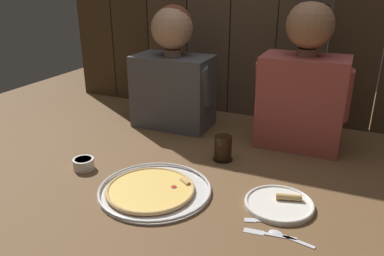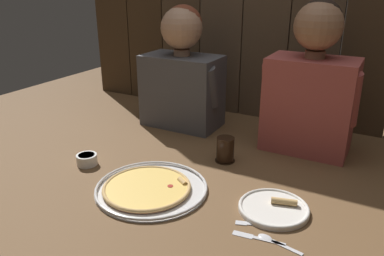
{
  "view_description": "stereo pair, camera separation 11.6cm",
  "coord_description": "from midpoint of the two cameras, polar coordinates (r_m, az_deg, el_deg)",
  "views": [
    {
      "loc": [
        0.5,
        -1.11,
        0.7
      ],
      "look_at": [
        -0.02,
        0.1,
        0.18
      ],
      "focal_mm": 35.45,
      "sensor_mm": 36.0,
      "label": 1
    },
    {
      "loc": [
        0.61,
        -1.06,
        0.7
      ],
      "look_at": [
        -0.02,
        0.1,
        0.18
      ],
      "focal_mm": 35.45,
      "sensor_mm": 36.0,
      "label": 2
    }
  ],
  "objects": [
    {
      "name": "ground_plane",
      "position": [
        1.4,
        1.32,
        -8.4
      ],
      "size": [
        3.2,
        3.2,
        0.0
      ],
      "primitive_type": "plane",
      "color": "brown"
    },
    {
      "name": "diner_left",
      "position": [
        1.87,
        0.28,
        8.41
      ],
      "size": [
        0.41,
        0.22,
        0.59
      ],
      "color": "#4C4C51",
      "rests_on": "ground"
    },
    {
      "name": "pizza_tray",
      "position": [
        1.36,
        -3.94,
        -8.99
      ],
      "size": [
        0.4,
        0.4,
        0.03
      ],
      "color": "silver",
      "rests_on": "ground"
    },
    {
      "name": "table_spoon",
      "position": [
        1.17,
        14.88,
        -16.02
      ],
      "size": [
        0.14,
        0.05,
        0.01
      ],
      "color": "silver",
      "rests_on": "ground"
    },
    {
      "name": "dinner_plate",
      "position": [
        1.29,
        14.81,
        -11.59
      ],
      "size": [
        0.23,
        0.23,
        0.03
      ],
      "color": "white",
      "rests_on": "ground"
    },
    {
      "name": "diner_right",
      "position": [
        1.67,
        19.48,
        6.29
      ],
      "size": [
        0.39,
        0.22,
        0.63
      ],
      "color": "#AD4C47",
      "rests_on": "ground"
    },
    {
      "name": "dipping_bowl",
      "position": [
        1.57,
        -13.51,
        -4.61
      ],
      "size": [
        0.08,
        0.08,
        0.04
      ],
      "color": "white",
      "rests_on": "ground"
    },
    {
      "name": "table_fork",
      "position": [
        1.22,
        12.17,
        -14.03
      ],
      "size": [
        0.13,
        0.06,
        0.01
      ],
      "color": "silver",
      "rests_on": "ground"
    },
    {
      "name": "drinking_glass",
      "position": [
        1.56,
        7.17,
        -3.28
      ],
      "size": [
        0.08,
        0.08,
        0.1
      ],
      "color": "black",
      "rests_on": "ground"
    },
    {
      "name": "table_knife",
      "position": [
        1.17,
        12.87,
        -15.91
      ],
      "size": [
        0.16,
        0.03,
        0.01
      ],
      "color": "silver",
      "rests_on": "ground"
    }
  ]
}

